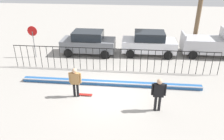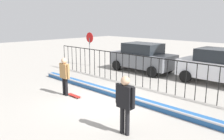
{
  "view_description": "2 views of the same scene",
  "coord_description": "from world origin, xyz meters",
  "views": [
    {
      "loc": [
        1.33,
        -10.98,
        6.76
      ],
      "look_at": [
        0.17,
        0.41,
        1.23
      ],
      "focal_mm": 35.46,
      "sensor_mm": 36.0,
      "label": 1
    },
    {
      "loc": [
        6.91,
        -6.36,
        3.36
      ],
      "look_at": [
        -0.09,
        0.73,
        1.22
      ],
      "focal_mm": 37.05,
      "sensor_mm": 36.0,
      "label": 2
    }
  ],
  "objects": [
    {
      "name": "perimeter_fence",
      "position": [
        -0.0,
        2.88,
        1.02
      ],
      "size": [
        14.04,
        0.04,
        1.63
      ],
      "color": "black",
      "rests_on": "ground"
    },
    {
      "name": "bowl_coping_ledge",
      "position": [
        0.0,
        0.84,
        0.12
      ],
      "size": [
        11.0,
        0.41,
        0.27
      ],
      "color": "#235699",
      "rests_on": "ground"
    },
    {
      "name": "parked_car_white",
      "position": [
        2.57,
        6.25,
        0.97
      ],
      "size": [
        4.3,
        2.12,
        1.9
      ],
      "rotation": [
        0.0,
        0.0,
        0.01
      ],
      "color": "silver",
      "rests_on": "ground"
    },
    {
      "name": "stop_sign",
      "position": [
        -6.39,
        4.74,
        1.62
      ],
      "size": [
        0.76,
        0.07,
        2.5
      ],
      "color": "slate",
      "rests_on": "ground"
    },
    {
      "name": "skateboarder",
      "position": [
        -1.74,
        -0.65,
        1.04
      ],
      "size": [
        0.7,
        0.26,
        1.73
      ],
      "rotation": [
        0.0,
        0.0,
        -0.25
      ],
      "color": "black",
      "rests_on": "ground"
    },
    {
      "name": "camera_operator",
      "position": [
        2.66,
        -1.52,
        1.08
      ],
      "size": [
        0.73,
        0.27,
        1.8
      ],
      "rotation": [
        0.0,
        0.0,
        3.11
      ],
      "color": "black",
      "rests_on": "ground"
    },
    {
      "name": "ground_plane",
      "position": [
        0.0,
        0.0,
        0.0
      ],
      "size": [
        60.0,
        60.0,
        0.0
      ],
      "primitive_type": "plane",
      "color": "#9E9991"
    },
    {
      "name": "parked_car_gray",
      "position": [
        -2.34,
        5.9,
        0.97
      ],
      "size": [
        4.3,
        2.12,
        1.9
      ],
      "rotation": [
        0.0,
        0.0,
        0.05
      ],
      "color": "slate",
      "rests_on": "ground"
    },
    {
      "name": "skateboard",
      "position": [
        -1.27,
        -0.52,
        0.06
      ],
      "size": [
        0.8,
        0.2,
        0.07
      ],
      "rotation": [
        0.0,
        0.0,
        -0.14
      ],
      "color": "#A51E19",
      "rests_on": "ground"
    }
  ]
}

